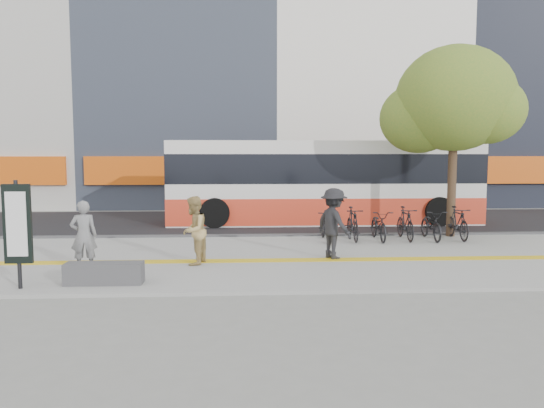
{
  "coord_description": "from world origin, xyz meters",
  "views": [
    {
      "loc": [
        0.33,
        -12.02,
        2.78
      ],
      "look_at": [
        1.1,
        2.0,
        1.44
      ],
      "focal_mm": 34.17,
      "sensor_mm": 36.0,
      "label": 1
    }
  ],
  "objects": [
    {
      "name": "tactile_strip",
      "position": [
        0.0,
        1.0,
        0.09
      ],
      "size": [
        40.0,
        0.45,
        0.01
      ],
      "primitive_type": "cube",
      "color": "gold",
      "rests_on": "sidewalk"
    },
    {
      "name": "bus",
      "position": [
        3.51,
        8.5,
        1.59
      ],
      "size": [
        12.22,
        2.9,
        3.25
      ],
      "color": "silver",
      "rests_on": "street"
    },
    {
      "name": "sidewalk",
      "position": [
        0.0,
        1.5,
        0.04
      ],
      "size": [
        40.0,
        7.0,
        0.08
      ],
      "primitive_type": "cube",
      "color": "slate",
      "rests_on": "ground"
    },
    {
      "name": "signboard",
      "position": [
        -4.2,
        -1.51,
        1.37
      ],
      "size": [
        0.55,
        0.1,
        2.2
      ],
      "color": "black",
      "rests_on": "sidewalk"
    },
    {
      "name": "curb",
      "position": [
        0.0,
        5.0,
        0.07
      ],
      "size": [
        40.0,
        0.25,
        0.14
      ],
      "primitive_type": "cube",
      "color": "#3B3B3E",
      "rests_on": "ground"
    },
    {
      "name": "bench",
      "position": [
        -2.6,
        -1.2,
        0.3
      ],
      "size": [
        1.6,
        0.45,
        0.45
      ],
      "primitive_type": "cube",
      "color": "#3B3B3E",
      "rests_on": "sidewalk"
    },
    {
      "name": "bicycle_row",
      "position": [
        4.99,
        4.0,
        0.58
      ],
      "size": [
        4.82,
        1.81,
        1.05
      ],
      "color": "black",
      "rests_on": "sidewalk"
    },
    {
      "name": "seated_woman",
      "position": [
        -3.4,
        0.11,
        0.9
      ],
      "size": [
        0.67,
        0.51,
        1.64
      ],
      "primitive_type": "imported",
      "rotation": [
        0.0,
        0.0,
        3.36
      ],
      "color": "black",
      "rests_on": "sidewalk"
    },
    {
      "name": "pedestrian_tan",
      "position": [
        -0.91,
        0.64,
        0.92
      ],
      "size": [
        0.83,
        0.96,
        1.69
      ],
      "primitive_type": "imported",
      "rotation": [
        0.0,
        0.0,
        -1.83
      ],
      "color": "tan",
      "rests_on": "sidewalk"
    },
    {
      "name": "pedestrian_dark",
      "position": [
        2.66,
        1.19,
        1.0
      ],
      "size": [
        1.2,
        1.37,
        1.84
      ],
      "primitive_type": "imported",
      "rotation": [
        0.0,
        0.0,
        2.11
      ],
      "color": "black",
      "rests_on": "sidewalk"
    },
    {
      "name": "street",
      "position": [
        0.0,
        9.0,
        0.03
      ],
      "size": [
        40.0,
        8.0,
        0.06
      ],
      "primitive_type": "cube",
      "color": "black",
      "rests_on": "ground"
    },
    {
      "name": "street_tree",
      "position": [
        7.18,
        4.82,
        4.51
      ],
      "size": [
        4.4,
        3.8,
        6.31
      ],
      "color": "#3C2B1B",
      "rests_on": "sidewalk"
    },
    {
      "name": "ground",
      "position": [
        0.0,
        0.0,
        0.0
      ],
      "size": [
        120.0,
        120.0,
        0.0
      ],
      "primitive_type": "plane",
      "color": "slate",
      "rests_on": "ground"
    }
  ]
}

